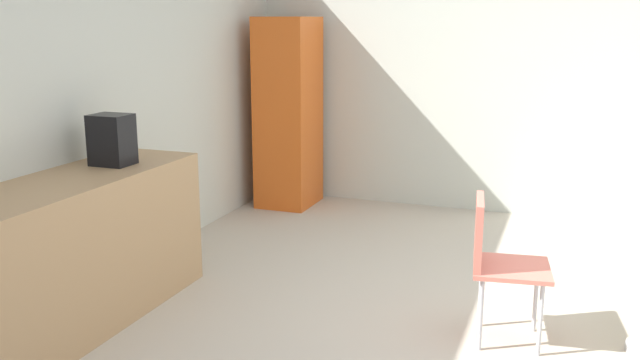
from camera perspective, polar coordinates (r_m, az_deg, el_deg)
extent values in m
cube|color=silver|center=(4.77, -19.93, 6.32)|extent=(6.00, 0.10, 2.60)
cube|color=silver|center=(6.64, 19.92, 8.02)|extent=(0.10, 6.00, 2.60)
cube|color=tan|center=(4.21, -21.59, -6.57)|extent=(2.38, 0.60, 0.90)
cube|color=orange|center=(6.76, -2.61, 5.54)|extent=(0.60, 0.50, 1.82)
cylinder|color=silver|center=(4.30, 17.30, -9.18)|extent=(0.02, 0.02, 0.42)
cylinder|color=silver|center=(4.01, 17.65, -10.86)|extent=(0.02, 0.02, 0.42)
cylinder|color=silver|center=(4.28, 13.05, -9.01)|extent=(0.02, 0.02, 0.42)
cylinder|color=silver|center=(3.99, 13.07, -10.69)|extent=(0.02, 0.02, 0.42)
cube|color=#DB7260|center=(4.06, 15.46, -6.99)|extent=(0.47, 0.47, 0.03)
cube|color=#DB7260|center=(3.99, 12.91, -4.13)|extent=(0.38, 0.09, 0.38)
cylinder|color=white|center=(4.79, -16.05, 2.35)|extent=(0.08, 0.08, 0.09)
torus|color=white|center=(4.84, -15.65, 2.53)|extent=(0.06, 0.01, 0.06)
cube|color=black|center=(4.55, -16.73, 3.19)|extent=(0.20, 0.24, 0.32)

